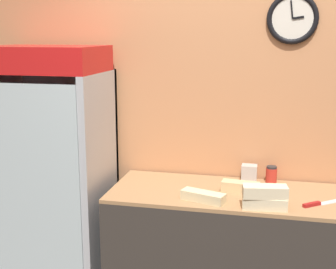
{
  "coord_description": "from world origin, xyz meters",
  "views": [
    {
      "loc": [
        0.21,
        -2.12,
        1.94
      ],
      "look_at": [
        -0.47,
        0.87,
        1.27
      ],
      "focal_mm": 50.0,
      "sensor_mm": 36.0,
      "label": 1
    }
  ],
  "objects_px": {
    "beverage_cooler": "(55,160)",
    "sandwich_stack_bottom": "(264,203)",
    "sandwich_stack_middle": "(265,191)",
    "condiment_jar": "(271,174)",
    "napkin_dispenser": "(249,173)",
    "chefs_knife": "(318,204)",
    "sandwich_flat_left": "(203,197)",
    "sandwich_flat_right": "(240,187)"
  },
  "relations": [
    {
      "from": "sandwich_stack_middle",
      "to": "condiment_jar",
      "type": "height_order",
      "value": "sandwich_stack_middle"
    },
    {
      "from": "sandwich_flat_left",
      "to": "napkin_dispenser",
      "type": "height_order",
      "value": "napkin_dispenser"
    },
    {
      "from": "beverage_cooler",
      "to": "sandwich_stack_middle",
      "type": "xyz_separation_m",
      "value": [
        1.54,
        -0.32,
        -0.02
      ]
    },
    {
      "from": "sandwich_flat_right",
      "to": "napkin_dispenser",
      "type": "relative_size",
      "value": 2.16
    },
    {
      "from": "sandwich_stack_bottom",
      "to": "condiment_jar",
      "type": "distance_m",
      "value": 0.53
    },
    {
      "from": "sandwich_stack_middle",
      "to": "beverage_cooler",
      "type": "bearing_deg",
      "value": 168.21
    },
    {
      "from": "sandwich_stack_bottom",
      "to": "condiment_jar",
      "type": "bearing_deg",
      "value": 86.27
    },
    {
      "from": "chefs_knife",
      "to": "condiment_jar",
      "type": "distance_m",
      "value": 0.49
    },
    {
      "from": "sandwich_stack_bottom",
      "to": "beverage_cooler",
      "type": "bearing_deg",
      "value": 168.21
    },
    {
      "from": "sandwich_flat_right",
      "to": "sandwich_stack_bottom",
      "type": "bearing_deg",
      "value": -58.81
    },
    {
      "from": "sandwich_flat_right",
      "to": "chefs_knife",
      "type": "relative_size",
      "value": 0.95
    },
    {
      "from": "sandwich_flat_left",
      "to": "chefs_knife",
      "type": "relative_size",
      "value": 1.11
    },
    {
      "from": "napkin_dispenser",
      "to": "chefs_knife",
      "type": "bearing_deg",
      "value": -40.99
    },
    {
      "from": "beverage_cooler",
      "to": "napkin_dispenser",
      "type": "height_order",
      "value": "beverage_cooler"
    },
    {
      "from": "chefs_knife",
      "to": "napkin_dispenser",
      "type": "distance_m",
      "value": 0.6
    },
    {
      "from": "napkin_dispenser",
      "to": "sandwich_flat_left",
      "type": "bearing_deg",
      "value": -118.46
    },
    {
      "from": "sandwich_flat_right",
      "to": "condiment_jar",
      "type": "height_order",
      "value": "condiment_jar"
    },
    {
      "from": "sandwich_stack_middle",
      "to": "sandwich_flat_left",
      "type": "distance_m",
      "value": 0.39
    },
    {
      "from": "beverage_cooler",
      "to": "napkin_dispenser",
      "type": "xyz_separation_m",
      "value": [
        1.42,
        0.2,
        -0.07
      ]
    },
    {
      "from": "chefs_knife",
      "to": "sandwich_flat_left",
      "type": "bearing_deg",
      "value": -172.42
    },
    {
      "from": "sandwich_stack_bottom",
      "to": "condiment_jar",
      "type": "xyz_separation_m",
      "value": [
        0.03,
        0.53,
        0.02
      ]
    },
    {
      "from": "condiment_jar",
      "to": "chefs_knife",
      "type": "bearing_deg",
      "value": -53.56
    },
    {
      "from": "chefs_knife",
      "to": "beverage_cooler",
      "type": "bearing_deg",
      "value": 174.33
    },
    {
      "from": "sandwich_stack_bottom",
      "to": "sandwich_flat_right",
      "type": "relative_size",
      "value": 1.07
    },
    {
      "from": "beverage_cooler",
      "to": "sandwich_stack_bottom",
      "type": "distance_m",
      "value": 1.57
    },
    {
      "from": "beverage_cooler",
      "to": "sandwich_flat_left",
      "type": "xyz_separation_m",
      "value": [
        1.15,
        -0.28,
        -0.1
      ]
    },
    {
      "from": "sandwich_stack_middle",
      "to": "napkin_dispenser",
      "type": "relative_size",
      "value": 2.35
    },
    {
      "from": "chefs_knife",
      "to": "napkin_dispenser",
      "type": "height_order",
      "value": "napkin_dispenser"
    },
    {
      "from": "sandwich_flat_left",
      "to": "napkin_dispenser",
      "type": "relative_size",
      "value": 2.51
    },
    {
      "from": "sandwich_stack_middle",
      "to": "napkin_dispenser",
      "type": "bearing_deg",
      "value": 103.1
    },
    {
      "from": "sandwich_stack_middle",
      "to": "sandwich_flat_left",
      "type": "relative_size",
      "value": 0.94
    },
    {
      "from": "beverage_cooler",
      "to": "sandwich_stack_bottom",
      "type": "xyz_separation_m",
      "value": [
        1.54,
        -0.32,
        -0.09
      ]
    },
    {
      "from": "beverage_cooler",
      "to": "sandwich_stack_middle",
      "type": "distance_m",
      "value": 1.57
    },
    {
      "from": "sandwich_flat_left",
      "to": "chefs_knife",
      "type": "bearing_deg",
      "value": 7.58
    },
    {
      "from": "sandwich_stack_middle",
      "to": "sandwich_flat_right",
      "type": "bearing_deg",
      "value": 121.19
    },
    {
      "from": "sandwich_flat_left",
      "to": "condiment_jar",
      "type": "distance_m",
      "value": 0.64
    },
    {
      "from": "chefs_knife",
      "to": "napkin_dispenser",
      "type": "relative_size",
      "value": 2.26
    },
    {
      "from": "sandwich_stack_middle",
      "to": "sandwich_flat_right",
      "type": "relative_size",
      "value": 1.09
    },
    {
      "from": "beverage_cooler",
      "to": "napkin_dispenser",
      "type": "distance_m",
      "value": 1.43
    },
    {
      "from": "beverage_cooler",
      "to": "sandwich_flat_left",
      "type": "height_order",
      "value": "beverage_cooler"
    },
    {
      "from": "sandwich_stack_middle",
      "to": "condiment_jar",
      "type": "bearing_deg",
      "value": 86.27
    },
    {
      "from": "sandwich_stack_middle",
      "to": "sandwich_flat_right",
      "type": "xyz_separation_m",
      "value": [
        -0.17,
        0.28,
        -0.07
      ]
    }
  ]
}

